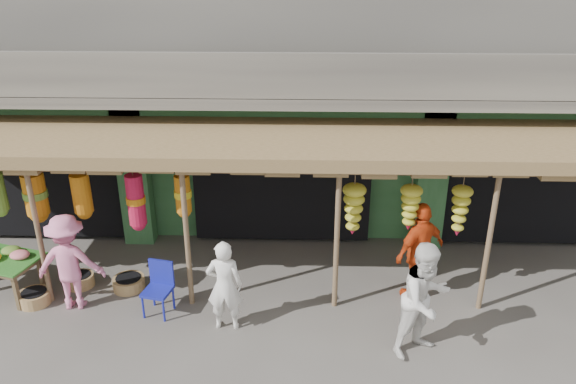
{
  "coord_description": "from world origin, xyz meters",
  "views": [
    {
      "loc": [
        0.43,
        -8.41,
        5.74
      ],
      "look_at": [
        0.16,
        1.0,
        1.63
      ],
      "focal_mm": 35.0,
      "sensor_mm": 36.0,
      "label": 1
    }
  ],
  "objects_px": {
    "person_vendor": "(420,251)",
    "person_shopper": "(69,262)",
    "person_right": "(425,300)",
    "blue_chair": "(159,285)",
    "person_front": "(225,286)"
  },
  "relations": [
    {
      "from": "person_shopper",
      "to": "person_right",
      "type": "bearing_deg",
      "value": 166.68
    },
    {
      "from": "person_vendor",
      "to": "person_shopper",
      "type": "xyz_separation_m",
      "value": [
        -5.97,
        -0.47,
        -0.05
      ]
    },
    {
      "from": "person_front",
      "to": "person_right",
      "type": "bearing_deg",
      "value": 170.43
    },
    {
      "from": "person_shopper",
      "to": "person_vendor",
      "type": "bearing_deg",
      "value": -178.77
    },
    {
      "from": "person_vendor",
      "to": "person_right",
      "type": "bearing_deg",
      "value": 46.82
    },
    {
      "from": "person_vendor",
      "to": "blue_chair",
      "type": "bearing_deg",
      "value": -28.24
    },
    {
      "from": "blue_chair",
      "to": "person_front",
      "type": "relative_size",
      "value": 0.58
    },
    {
      "from": "person_right",
      "to": "person_vendor",
      "type": "distance_m",
      "value": 1.51
    },
    {
      "from": "blue_chair",
      "to": "person_shopper",
      "type": "relative_size",
      "value": 0.53
    },
    {
      "from": "person_right",
      "to": "person_front",
      "type": "bearing_deg",
      "value": 137.9
    },
    {
      "from": "blue_chair",
      "to": "person_vendor",
      "type": "height_order",
      "value": "person_vendor"
    },
    {
      "from": "person_shopper",
      "to": "person_front",
      "type": "bearing_deg",
      "value": 165.84
    },
    {
      "from": "blue_chair",
      "to": "person_vendor",
      "type": "distance_m",
      "value": 4.5
    },
    {
      "from": "person_right",
      "to": "person_vendor",
      "type": "height_order",
      "value": "person_right"
    },
    {
      "from": "blue_chair",
      "to": "person_front",
      "type": "height_order",
      "value": "person_front"
    }
  ]
}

